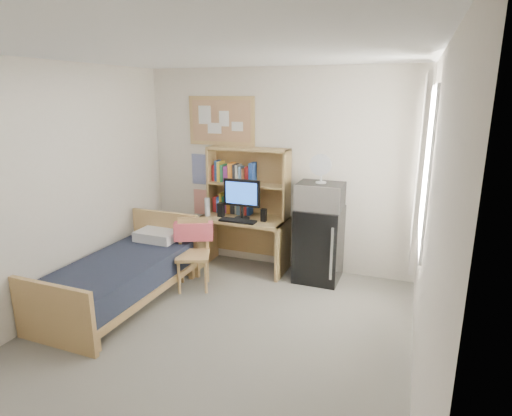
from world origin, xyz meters
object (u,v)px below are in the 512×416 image
(bed, at_px, (120,282))
(desk_fan, at_px, (321,170))
(monitor, at_px, (242,199))
(desk, at_px, (244,243))
(desk_chair, at_px, (193,255))
(bulletin_board, at_px, (222,121))
(microwave, at_px, (320,196))
(mini_fridge, at_px, (319,244))
(speaker_right, at_px, (264,215))
(speaker_left, at_px, (221,210))

(bed, height_order, desk_fan, desk_fan)
(monitor, bearing_deg, desk_fan, 4.14)
(desk, relative_size, desk_chair, 1.34)
(bulletin_board, xyz_separation_m, bed, (-0.50, -1.68, -1.67))
(microwave, bearing_deg, mini_fridge, 90.00)
(desk_chair, bearing_deg, bed, -156.16)
(speaker_right, bearing_deg, mini_fridge, 7.52)
(bed, bearing_deg, mini_fridge, 37.60)
(monitor, height_order, speaker_right, monitor)
(bed, relative_size, monitor, 3.49)
(monitor, bearing_deg, speaker_left, 180.00)
(desk, xyz_separation_m, bed, (-0.92, -1.40, -0.10))
(speaker_left, height_order, desk_fan, desk_fan)
(mini_fridge, distance_m, speaker_right, 0.78)
(monitor, bearing_deg, desk, 90.00)
(bed, distance_m, monitor, 1.77)
(desk_chair, bearing_deg, desk_fan, 6.13)
(monitor, bearing_deg, mini_fridge, 5.28)
(desk_fan, bearing_deg, bed, -143.29)
(speaker_right, bearing_deg, desk, 168.69)
(bulletin_board, bearing_deg, microwave, -11.75)
(bed, relative_size, speaker_right, 11.16)
(speaker_right, bearing_deg, bulletin_board, 155.25)
(bulletin_board, relative_size, desk, 0.83)
(mini_fridge, bearing_deg, desk_chair, -148.93)
(desk_chair, bearing_deg, bulletin_board, 70.87)
(desk_fan, bearing_deg, desk, -179.62)
(speaker_right, bearing_deg, desk_chair, -131.22)
(bulletin_board, distance_m, mini_fridge, 2.06)
(mini_fridge, height_order, speaker_right, mini_fridge)
(speaker_left, relative_size, speaker_right, 1.15)
(microwave, bearing_deg, speaker_left, -177.14)
(speaker_right, distance_m, desk_fan, 0.93)
(speaker_left, bearing_deg, desk_fan, 3.18)
(desk_chair, height_order, speaker_left, speaker_left)
(desk_chair, bearing_deg, speaker_right, 24.14)
(mini_fridge, distance_m, monitor, 1.12)
(mini_fridge, distance_m, bed, 2.39)
(bed, height_order, speaker_left, speaker_left)
(desk, xyz_separation_m, desk_chair, (-0.35, -0.77, 0.07))
(speaker_left, bearing_deg, bulletin_board, 111.21)
(bulletin_board, relative_size, desk_chair, 1.12)
(bulletin_board, distance_m, bed, 2.42)
(bulletin_board, distance_m, speaker_right, 1.39)
(mini_fridge, height_order, monitor, monitor)
(mini_fridge, xyz_separation_m, speaker_left, (-1.30, -0.06, 0.34))
(speaker_left, relative_size, desk_fan, 0.59)
(bulletin_board, height_order, desk_fan, bulletin_board)
(monitor, xyz_separation_m, microwave, (1.00, 0.05, 0.12))
(desk, relative_size, microwave, 2.08)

